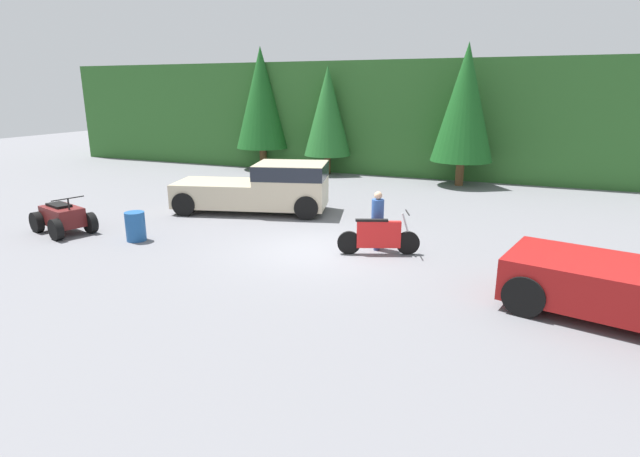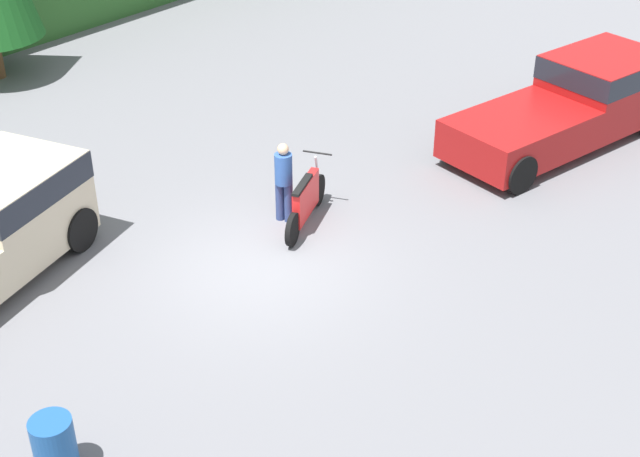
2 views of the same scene
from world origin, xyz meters
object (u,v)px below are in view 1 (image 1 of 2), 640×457
object	(u,v)px
quad_atv	(63,218)
rider_person	(377,218)
pickup_truck_second	(266,186)
steel_barrel	(136,226)
dirt_bike	(379,237)

from	to	relation	value
quad_atv	rider_person	size ratio (longest dim) A/B	1.39
pickup_truck_second	steel_barrel	size ratio (longest dim) A/B	6.72
quad_atv	rider_person	bearing A→B (deg)	29.70
quad_atv	steel_barrel	bearing A→B (deg)	21.13
pickup_truck_second	rider_person	xyz separation A→B (m)	(5.05, -2.81, -0.06)
pickup_truck_second	rider_person	distance (m)	5.78
pickup_truck_second	dirt_bike	bearing A→B (deg)	-46.62
quad_atv	dirt_bike	bearing A→B (deg)	27.17
quad_atv	pickup_truck_second	bearing A→B (deg)	63.98
dirt_bike	quad_atv	xyz separation A→B (m)	(-9.88, -1.68, -0.02)
quad_atv	rider_person	xyz separation A→B (m)	(9.72, 2.10, 0.43)
steel_barrel	rider_person	bearing A→B (deg)	15.48
rider_person	pickup_truck_second	bearing A→B (deg)	135.97
steel_barrel	dirt_bike	bearing A→B (deg)	11.96
dirt_bike	steel_barrel	distance (m)	7.28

